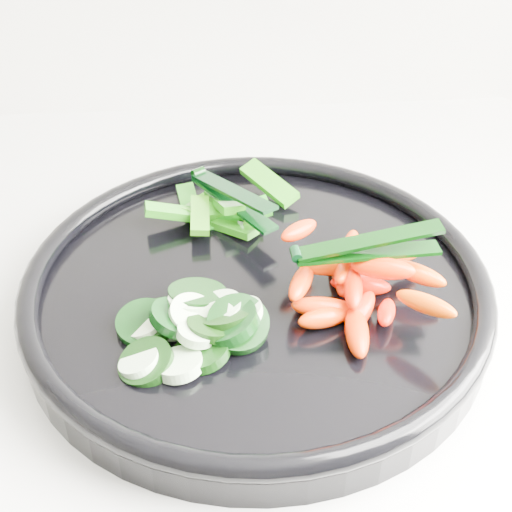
{
  "coord_description": "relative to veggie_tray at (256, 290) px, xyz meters",
  "views": [
    {
      "loc": [
        0.63,
        1.19,
        1.32
      ],
      "look_at": [
        0.67,
        1.63,
        0.99
      ],
      "focal_mm": 50.0,
      "sensor_mm": 36.0,
      "label": 1
    }
  ],
  "objects": [
    {
      "name": "tong_pepper",
      "position": [
        -0.02,
        0.1,
        0.03
      ],
      "size": [
        0.07,
        0.1,
        0.02
      ],
      "color": "black",
      "rests_on": "pepper_pile"
    },
    {
      "name": "veggie_tray",
      "position": [
        0.0,
        0.0,
        0.0
      ],
      "size": [
        0.47,
        0.47,
        0.04
      ],
      "color": "black",
      "rests_on": "counter"
    },
    {
      "name": "carrot_pile",
      "position": [
        0.07,
        -0.02,
        0.02
      ],
      "size": [
        0.13,
        0.15,
        0.05
      ],
      "color": "#FF3A00",
      "rests_on": "veggie_tray"
    },
    {
      "name": "cucumber_pile",
      "position": [
        -0.05,
        -0.05,
        0.01
      ],
      "size": [
        0.13,
        0.12,
        0.04
      ],
      "color": "black",
      "rests_on": "veggie_tray"
    },
    {
      "name": "tong_carrot",
      "position": [
        0.08,
        -0.02,
        0.05
      ],
      "size": [
        0.11,
        0.02,
        0.02
      ],
      "color": "black",
      "rests_on": "carrot_pile"
    },
    {
      "name": "pepper_pile",
      "position": [
        -0.02,
        0.1,
        0.01
      ],
      "size": [
        0.14,
        0.11,
        0.04
      ],
      "color": "#0F6109",
      "rests_on": "veggie_tray"
    }
  ]
}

